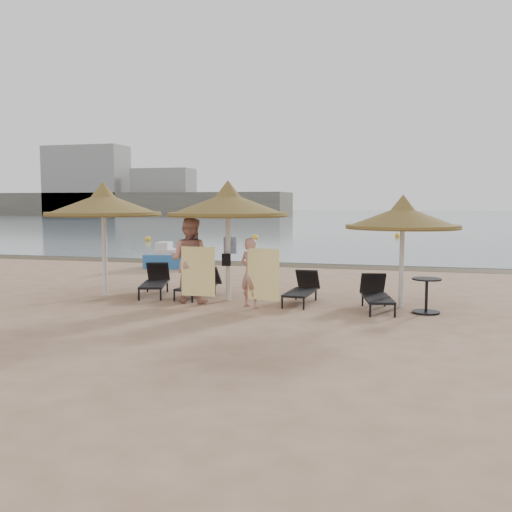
{
  "coord_description": "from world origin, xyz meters",
  "views": [
    {
      "loc": [
        4.43,
        -12.14,
        2.44
      ],
      "look_at": [
        0.8,
        1.2,
        1.13
      ],
      "focal_mm": 40.0,
      "sensor_mm": 36.0,
      "label": 1
    }
  ],
  "objects_px": {
    "palapa_right": "(403,218)",
    "side_table": "(426,297)",
    "palapa_center": "(228,205)",
    "lounger_far_left": "(155,281)",
    "person_left": "(190,253)",
    "palapa_left": "(103,205)",
    "lounger_near_left": "(200,284)",
    "lounger_near_right": "(302,289)",
    "lounger_far_right": "(376,294)",
    "person_right": "(251,267)",
    "pedal_boat": "(173,258)"
  },
  "relations": [
    {
      "from": "lounger_near_right",
      "to": "lounger_far_right",
      "type": "height_order",
      "value": "lounger_far_right"
    },
    {
      "from": "lounger_far_left",
      "to": "palapa_left",
      "type": "bearing_deg",
      "value": -174.22
    },
    {
      "from": "lounger_far_left",
      "to": "person_left",
      "type": "xyz_separation_m",
      "value": [
        1.34,
        -0.89,
        0.84
      ]
    },
    {
      "from": "palapa_right",
      "to": "side_table",
      "type": "xyz_separation_m",
      "value": [
        0.55,
        -0.58,
        -1.72
      ]
    },
    {
      "from": "person_left",
      "to": "pedal_boat",
      "type": "height_order",
      "value": "person_left"
    },
    {
      "from": "palapa_left",
      "to": "lounger_near_right",
      "type": "xyz_separation_m",
      "value": [
        5.18,
        0.29,
        -2.03
      ]
    },
    {
      "from": "palapa_right",
      "to": "person_right",
      "type": "relative_size",
      "value": 1.4
    },
    {
      "from": "person_left",
      "to": "side_table",
      "type": "bearing_deg",
      "value": -177.03
    },
    {
      "from": "lounger_near_left",
      "to": "person_left",
      "type": "bearing_deg",
      "value": -78.77
    },
    {
      "from": "lounger_far_right",
      "to": "side_table",
      "type": "distance_m",
      "value": 1.11
    },
    {
      "from": "lounger_near_left",
      "to": "side_table",
      "type": "distance_m",
      "value": 5.65
    },
    {
      "from": "person_left",
      "to": "lounger_near_left",
      "type": "bearing_deg",
      "value": -83.43
    },
    {
      "from": "lounger_far_left",
      "to": "lounger_near_left",
      "type": "distance_m",
      "value": 1.27
    },
    {
      "from": "lounger_far_right",
      "to": "person_left",
      "type": "height_order",
      "value": "person_left"
    },
    {
      "from": "lounger_near_left",
      "to": "person_right",
      "type": "distance_m",
      "value": 2.13
    },
    {
      "from": "palapa_center",
      "to": "person_left",
      "type": "xyz_separation_m",
      "value": [
        -0.82,
        -0.51,
        -1.17
      ]
    },
    {
      "from": "palapa_left",
      "to": "lounger_far_left",
      "type": "distance_m",
      "value": 2.38
    },
    {
      "from": "palapa_left",
      "to": "pedal_boat",
      "type": "relative_size",
      "value": 1.36
    },
    {
      "from": "person_left",
      "to": "person_right",
      "type": "xyz_separation_m",
      "value": [
        1.62,
        -0.26,
        -0.26
      ]
    },
    {
      "from": "lounger_near_left",
      "to": "person_left",
      "type": "xyz_separation_m",
      "value": [
        0.07,
        -0.88,
        0.87
      ]
    },
    {
      "from": "lounger_near_left",
      "to": "lounger_far_right",
      "type": "distance_m",
      "value": 4.55
    },
    {
      "from": "palapa_right",
      "to": "person_right",
      "type": "distance_m",
      "value": 3.66
    },
    {
      "from": "palapa_right",
      "to": "lounger_near_left",
      "type": "height_order",
      "value": "palapa_right"
    },
    {
      "from": "lounger_far_right",
      "to": "person_right",
      "type": "height_order",
      "value": "person_right"
    },
    {
      "from": "lounger_far_right",
      "to": "person_left",
      "type": "bearing_deg",
      "value": 171.9
    },
    {
      "from": "palapa_right",
      "to": "pedal_boat",
      "type": "height_order",
      "value": "palapa_right"
    },
    {
      "from": "lounger_far_left",
      "to": "side_table",
      "type": "xyz_separation_m",
      "value": [
        6.87,
        -0.81,
        0.0
      ]
    },
    {
      "from": "palapa_center",
      "to": "pedal_boat",
      "type": "distance_m",
      "value": 7.77
    },
    {
      "from": "person_right",
      "to": "side_table",
      "type": "bearing_deg",
      "value": -152.67
    },
    {
      "from": "palapa_center",
      "to": "palapa_right",
      "type": "relative_size",
      "value": 1.14
    },
    {
      "from": "palapa_center",
      "to": "lounger_near_right",
      "type": "height_order",
      "value": "palapa_center"
    },
    {
      "from": "person_right",
      "to": "pedal_boat",
      "type": "distance_m",
      "value": 8.61
    },
    {
      "from": "lounger_far_left",
      "to": "lounger_near_right",
      "type": "height_order",
      "value": "lounger_far_left"
    },
    {
      "from": "palapa_right",
      "to": "palapa_left",
      "type": "bearing_deg",
      "value": -177.93
    },
    {
      "from": "palapa_center",
      "to": "lounger_far_left",
      "type": "distance_m",
      "value": 2.97
    },
    {
      "from": "palapa_right",
      "to": "person_left",
      "type": "xyz_separation_m",
      "value": [
        -4.98,
        -0.66,
        -0.88
      ]
    },
    {
      "from": "lounger_near_left",
      "to": "side_table",
      "type": "bearing_deg",
      "value": -1.31
    },
    {
      "from": "person_left",
      "to": "palapa_center",
      "type": "bearing_deg",
      "value": -145.89
    },
    {
      "from": "lounger_far_left",
      "to": "person_left",
      "type": "bearing_deg",
      "value": -50.58
    },
    {
      "from": "person_left",
      "to": "palapa_left",
      "type": "bearing_deg",
      "value": -6.53
    },
    {
      "from": "palapa_center",
      "to": "lounger_far_right",
      "type": "distance_m",
      "value": 4.15
    },
    {
      "from": "lounger_far_right",
      "to": "side_table",
      "type": "relative_size",
      "value": 2.34
    },
    {
      "from": "palapa_center",
      "to": "lounger_near_left",
      "type": "bearing_deg",
      "value": 157.51
    },
    {
      "from": "palapa_left",
      "to": "palapa_right",
      "type": "relative_size",
      "value": 1.14
    },
    {
      "from": "lounger_far_left",
      "to": "palapa_center",
      "type": "bearing_deg",
      "value": -26.98
    },
    {
      "from": "lounger_near_left",
      "to": "person_right",
      "type": "relative_size",
      "value": 0.91
    },
    {
      "from": "palapa_center",
      "to": "lounger_near_left",
      "type": "xyz_separation_m",
      "value": [
        -0.89,
        0.37,
        -2.03
      ]
    },
    {
      "from": "side_table",
      "to": "palapa_left",
      "type": "bearing_deg",
      "value": 177.83
    },
    {
      "from": "palapa_center",
      "to": "lounger_far_left",
      "type": "xyz_separation_m",
      "value": [
        -2.16,
        0.38,
        -2.01
      ]
    },
    {
      "from": "person_right",
      "to": "person_left",
      "type": "bearing_deg",
      "value": 13.51
    }
  ]
}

